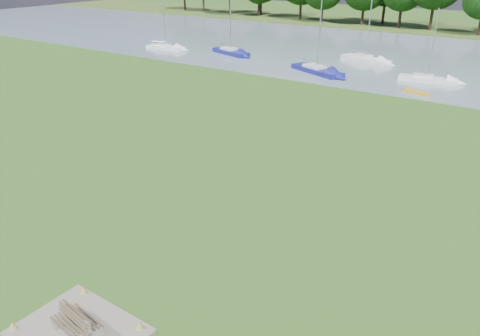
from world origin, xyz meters
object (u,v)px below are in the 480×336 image
Objects in this scene: bench_pair at (77,323)px; sailboat_3 at (427,78)px; sailboat_2 at (365,58)px; kayak at (416,92)px; sailboat_5 at (317,68)px; sailboat_1 at (165,46)px; sailboat_0 at (231,50)px.

bench_pair is 43.47m from sailboat_3.
sailboat_2 is at bearing 106.91° from bench_pair.
bench_pair reaches higher than kayak.
bench_pair is 42.23m from sailboat_5.
sailboat_1 is at bearing 136.67° from bench_pair.
sailboat_5 is at bearing 111.98° from bench_pair.
sailboat_5 is at bearing -174.37° from sailboat_3.
sailboat_1 is at bearing -159.09° from sailboat_5.
sailboat_3 reaches higher than sailboat_1.
sailboat_0 is 1.18× the size of sailboat_3.
sailboat_1 is 1.00× the size of sailboat_3.
sailboat_5 is (-11.18, -2.81, 0.06)m from sailboat_3.
kayak is at bearing 95.81° from bench_pair.
sailboat_0 is 0.88× the size of sailboat_5.
kayak is 0.36× the size of sailboat_3.
bench_pair is 51.11m from sailboat_0.
sailboat_2 is 10.94m from sailboat_3.
sailboat_1 reaches higher than bench_pair.
bench_pair is 0.18× the size of sailboat_5.
sailboat_5 reaches higher than bench_pair.
kayak is 36.29m from sailboat_1.
sailboat_0 is at bearing -169.27° from sailboat_5.
sailboat_1 is 35.54m from sailboat_3.
bench_pair is 55.18m from sailboat_1.
sailboat_1 is at bearing -147.32° from sailboat_2.
sailboat_3 is at bearing 16.39° from sailboat_0.
sailboat_0 is (-26.16, 6.11, 0.37)m from kayak.
sailboat_1 is (-35.73, 42.05, -0.03)m from bench_pair.
kayak is 0.27× the size of sailboat_5.
sailboat_5 is (14.42, -3.45, -0.03)m from sailboat_0.
sailboat_2 is at bearing 9.15° from sailboat_1.
kayak is at bearing -33.65° from sailboat_2.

